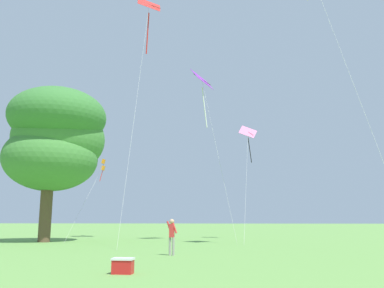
# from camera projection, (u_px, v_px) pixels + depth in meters

# --- Properties ---
(kite_purple_streamer) EXTENTS (3.47, 5.35, 13.08)m
(kite_purple_streamer) POSITION_uv_depth(u_px,v_px,m) (203.00, 90.00, 31.49)
(kite_purple_streamer) COLOR purple
(kite_purple_streamer) RESTS_ON ground_plane
(kite_pink_low) EXTENTS (1.57, 8.13, 9.45)m
(kite_pink_low) POSITION_uv_depth(u_px,v_px,m) (248.00, 139.00, 33.79)
(kite_pink_low) COLOR pink
(kite_pink_low) RESTS_ON ground_plane
(kite_orange_box) EXTENTS (1.79, 11.42, 7.29)m
(kite_orange_box) POSITION_uv_depth(u_px,v_px,m) (103.00, 166.00, 38.87)
(kite_orange_box) COLOR orange
(kite_orange_box) RESTS_ON ground_plane
(kite_red_high) EXTENTS (2.11, 11.18, 20.21)m
(kite_red_high) POSITION_uv_depth(u_px,v_px,m) (148.00, 18.00, 33.89)
(kite_red_high) COLOR red
(kite_red_high) RESTS_ON ground_plane
(person_in_blue_jacket) EXTENTS (0.50, 0.21, 1.54)m
(person_in_blue_jacket) POSITION_uv_depth(u_px,v_px,m) (172.00, 233.00, 17.56)
(person_in_blue_jacket) COLOR gray
(person_in_blue_jacket) RESTS_ON ground_plane
(tree_right_cluster) EXTENTS (7.31, 7.55, 10.92)m
(tree_right_cluster) POSITION_uv_depth(u_px,v_px,m) (56.00, 139.00, 29.53)
(tree_right_cluster) COLOR brown
(tree_right_cluster) RESTS_ON ground_plane
(picnic_cooler) EXTENTS (0.60, 0.40, 0.44)m
(picnic_cooler) POSITION_uv_depth(u_px,v_px,m) (123.00, 266.00, 11.41)
(picnic_cooler) COLOR red
(picnic_cooler) RESTS_ON ground_plane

